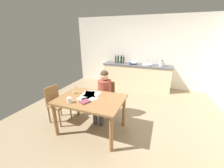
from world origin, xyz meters
name	(u,v)px	position (x,y,z in m)	size (l,w,h in m)	color
ground_plane	(118,118)	(0.00, 0.00, -0.02)	(5.20, 5.20, 0.04)	#937F60
wall_back	(140,52)	(0.00, 2.60, 1.30)	(5.20, 0.12, 2.60)	silver
kitchen_counter	(136,76)	(0.00, 2.24, 0.45)	(2.51, 0.64, 0.90)	beige
dining_table	(91,103)	(-0.37, -0.66, 0.65)	(1.31, 0.90, 0.75)	olive
chair_at_table	(106,97)	(-0.32, 0.03, 0.49)	(0.40, 0.40, 0.87)	olive
person_seated	(104,92)	(-0.32, -0.12, 0.68)	(0.32, 0.59, 1.19)	brown
chair_side_empty	(57,102)	(-1.29, -0.63, 0.48)	(0.44, 0.44, 0.86)	olive
coffee_mug	(69,100)	(-0.65, -0.96, 0.81)	(0.12, 0.08, 0.10)	white
candlestick	(74,91)	(-0.80, -0.58, 0.82)	(0.06, 0.06, 0.25)	gold
book_magazine	(85,102)	(-0.38, -0.84, 0.77)	(0.15, 0.17, 0.03)	brown
paper_letter	(90,93)	(-0.50, -0.44, 0.76)	(0.21, 0.30, 0.00)	white
paper_bill	(85,97)	(-0.49, -0.66, 0.76)	(0.21, 0.30, 0.00)	white
paper_envelope	(87,94)	(-0.54, -0.48, 0.76)	(0.21, 0.30, 0.00)	white
paper_receipt	(89,99)	(-0.38, -0.68, 0.76)	(0.21, 0.30, 0.00)	white
paper_notice	(94,94)	(-0.39, -0.45, 0.76)	(0.21, 0.30, 0.00)	white
sink_unit	(147,64)	(0.37, 2.24, 0.92)	(0.36, 0.36, 0.24)	#B2B7BC
bottle_oil	(116,59)	(-0.86, 2.28, 1.02)	(0.07, 0.07, 0.29)	#593319
bottle_vinegar	(118,59)	(-0.77, 2.31, 1.03)	(0.08, 0.08, 0.31)	#194C23
bottle_wine_red	(121,60)	(-0.63, 2.28, 1.03)	(0.08, 0.08, 0.32)	black
bottle_sauce	(124,60)	(-0.54, 2.30, 1.03)	(0.07, 0.07, 0.30)	#593319
mixing_bowl	(134,63)	(-0.12, 2.25, 0.96)	(0.27, 0.27, 0.12)	white
stovetop_kettle	(162,63)	(0.86, 2.24, 1.00)	(0.18, 0.18, 0.22)	#B7BABF
wine_glass_near_sink	(139,61)	(0.05, 2.39, 1.01)	(0.07, 0.07, 0.15)	silver
wine_glass_by_kettle	(137,61)	(-0.05, 2.39, 1.01)	(0.07, 0.07, 0.15)	silver
wine_glass_back_left	(134,61)	(-0.17, 2.39, 1.01)	(0.07, 0.07, 0.15)	silver
wine_glass_back_right	(132,60)	(-0.23, 2.39, 1.01)	(0.07, 0.07, 0.15)	silver
teacup_on_counter	(130,64)	(-0.23, 2.09, 0.94)	(0.12, 0.09, 0.09)	#33598C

